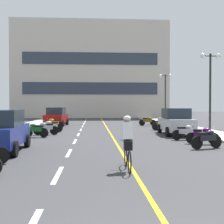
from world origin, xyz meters
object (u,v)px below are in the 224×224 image
object	(u,v)px
motorcycle_3	(207,139)
motorcycle_5	(186,132)
motorcycle_8	(51,126)
cyclist_rider	(128,142)
motorcycle_10	(54,123)
motorcycle_9	(161,124)
motorcycle_12	(59,120)
motorcycle_4	(203,135)
parked_car_near	(1,131)
street_lamp_mid	(210,75)
motorcycle_6	(36,130)
motorcycle_13	(61,119)
motorcycle_7	(46,128)
street_lamp_far	(165,87)
parked_car_far	(56,117)
motorcycle_11	(148,121)
parked_car_mid	(176,121)

from	to	relation	value
motorcycle_3	motorcycle_5	bearing A→B (deg)	88.36
motorcycle_3	motorcycle_8	size ratio (longest dim) A/B	0.98
cyclist_rider	motorcycle_10	bearing A→B (deg)	104.83
motorcycle_9	cyclist_rider	distance (m)	15.49
motorcycle_12	motorcycle_4	bearing A→B (deg)	-61.12
parked_car_near	motorcycle_4	xyz separation A→B (m)	(9.65, 2.01, -0.44)
motorcycle_9	street_lamp_mid	bearing A→B (deg)	-58.93
motorcycle_3	motorcycle_9	size ratio (longest dim) A/B	1.00
motorcycle_6	motorcycle_8	bearing A→B (deg)	81.94
motorcycle_13	motorcycle_7	bearing A→B (deg)	-88.25
street_lamp_far	parked_car_far	xyz separation A→B (m)	(-11.90, -4.19, -3.18)
motorcycle_3	parked_car_far	bearing A→B (deg)	118.96
motorcycle_12	motorcycle_6	bearing A→B (deg)	-89.71
parked_car_near	motorcycle_7	distance (m)	7.46
motorcycle_6	motorcycle_13	world-z (taller)	same
parked_car_far	motorcycle_9	world-z (taller)	parked_car_far
street_lamp_mid	parked_car_far	world-z (taller)	street_lamp_mid
motorcycle_6	motorcycle_9	xyz separation A→B (m)	(9.20, 4.95, 0.00)
motorcycle_9	street_lamp_far	bearing A→B (deg)	74.54
motorcycle_8	motorcycle_11	distance (m)	10.98
parked_car_near	motorcycle_5	size ratio (longest dim) A/B	2.53
motorcycle_8	motorcycle_12	bearing A→B (deg)	93.29
motorcycle_4	motorcycle_3	bearing A→B (deg)	-104.33
cyclist_rider	parked_car_mid	bearing A→B (deg)	67.25
motorcycle_10	motorcycle_11	distance (m)	9.40
motorcycle_8	motorcycle_11	world-z (taller)	same
motorcycle_3	motorcycle_4	bearing A→B (deg)	75.67
parked_car_near	motorcycle_9	world-z (taller)	parked_car_near
parked_car_near	motorcycle_6	world-z (taller)	parked_car_near
parked_car_mid	motorcycle_12	distance (m)	15.19
motorcycle_9	motorcycle_13	xyz separation A→B (m)	(-9.21, 10.08, 0.00)
motorcycle_10	motorcycle_6	bearing A→B (deg)	-91.45
street_lamp_far	motorcycle_4	world-z (taller)	street_lamp_far
motorcycle_6	motorcycle_12	world-z (taller)	same
parked_car_far	motorcycle_12	world-z (taller)	parked_car_far
street_lamp_mid	motorcycle_12	size ratio (longest dim) A/B	3.34
motorcycle_7	motorcycle_11	distance (m)	12.38
street_lamp_mid	motorcycle_11	distance (m)	10.40
motorcycle_3	motorcycle_12	xyz separation A→B (m)	(-8.97, 18.61, 0.00)
motorcycle_6	cyclist_rider	bearing A→B (deg)	-64.54
motorcycle_4	motorcycle_9	size ratio (longest dim) A/B	1.01
street_lamp_far	motorcycle_9	bearing A→B (deg)	-105.46
motorcycle_3	motorcycle_13	distance (m)	22.43
parked_car_far	motorcycle_6	bearing A→B (deg)	-90.01
motorcycle_3	motorcycle_4	size ratio (longest dim) A/B	0.99
street_lamp_mid	motorcycle_10	bearing A→B (deg)	151.21
motorcycle_7	cyclist_rider	world-z (taller)	cyclist_rider
parked_car_mid	motorcycle_7	xyz separation A→B (m)	(-8.90, 0.35, -0.44)
motorcycle_10	motorcycle_11	size ratio (longest dim) A/B	1.00
street_lamp_far	parked_car_near	distance (m)	24.24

